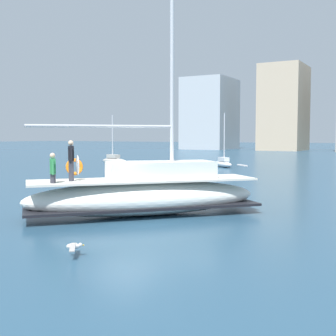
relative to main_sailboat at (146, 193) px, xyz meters
name	(u,v)px	position (x,y,z in m)	size (l,w,h in m)	color
ground_plane	(121,216)	(-0.68, -0.75, -0.91)	(400.00, 400.00, 0.00)	#284C66
main_sailboat	(146,193)	(0.00, 0.00, 0.00)	(8.30, 8.66, 13.25)	white
moored_sloop_far	(114,160)	(-20.71, 26.12, -0.44)	(4.45, 2.27, 5.60)	#B7B2A8
moored_catamaran	(223,163)	(-8.02, 27.68, -0.46)	(3.44, 3.34, 5.55)	silver
seagull	(74,246)	(1.69, -6.28, -0.62)	(0.68, 0.83, 0.17)	silver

